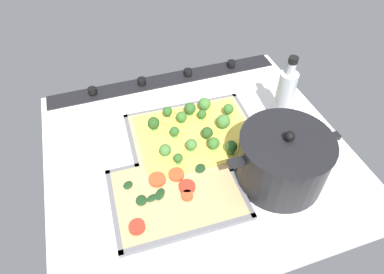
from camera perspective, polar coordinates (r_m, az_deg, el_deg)
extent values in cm
cube|color=white|center=(92.89, 0.94, -2.79)|extent=(80.43, 73.38, 3.00)
cube|color=black|center=(115.28, -4.56, 9.70)|extent=(77.21, 7.00, 0.80)
cylinder|color=black|center=(121.26, 6.71, 12.30)|extent=(2.80, 2.80, 1.80)
cylinder|color=black|center=(116.25, -0.70, 10.99)|extent=(2.80, 2.80, 1.80)
cylinder|color=black|center=(113.33, -8.57, 9.39)|extent=(2.80, 2.80, 1.80)
cylinder|color=black|center=(112.64, -16.60, 7.56)|extent=(2.80, 2.80, 1.80)
cube|color=slate|center=(94.21, 0.47, -0.32)|extent=(36.81, 30.29, 0.50)
cube|color=slate|center=(103.66, -1.76, 5.18)|extent=(35.81, 2.48, 1.30)
cube|color=slate|center=(85.35, 3.19, -6.62)|extent=(35.81, 2.48, 1.30)
cube|color=slate|center=(98.92, 10.11, 1.90)|extent=(2.24, 29.05, 1.30)
cube|color=slate|center=(91.96, -9.91, -2.35)|extent=(2.24, 29.05, 1.30)
cube|color=tan|center=(93.67, 0.47, 0.00)|extent=(34.32, 27.80, 1.00)
cube|color=#EDC64C|center=(93.17, 0.48, 0.30)|extent=(31.56, 25.04, 0.40)
cone|color=#4D8B3F|center=(92.39, -2.97, 0.32)|extent=(1.47, 1.47, 0.94)
sphere|color=#2D5B23|center=(91.34, -3.00, 0.97)|extent=(2.67, 2.67, 2.67)
cone|color=#68AD54|center=(100.34, 2.11, 4.85)|extent=(2.02, 2.02, 1.01)
sphere|color=#427533|center=(99.11, 2.14, 5.67)|extent=(3.67, 3.67, 3.67)
cone|color=#68AD54|center=(88.45, -0.09, -2.09)|extent=(1.67, 1.67, 1.32)
sphere|color=#427533|center=(87.12, -0.10, -1.30)|extent=(3.04, 3.04, 3.04)
cone|color=#427635|center=(95.00, -6.47, 1.65)|extent=(1.83, 1.83, 1.00)
sphere|color=#264C1C|center=(93.79, -6.55, 2.41)|extent=(3.33, 3.33, 3.33)
cone|color=#68AD54|center=(95.26, 5.27, 1.84)|extent=(2.19, 2.19, 0.80)
sphere|color=#427533|center=(93.96, 5.35, 2.67)|extent=(3.98, 3.98, 3.98)
cone|color=#4D8B3F|center=(85.75, -2.33, -4.24)|extent=(1.31, 1.31, 1.21)
sphere|color=#2D5B23|center=(84.60, -2.36, -3.59)|extent=(2.38, 2.38, 2.38)
cone|color=#4D8B3F|center=(88.66, 6.62, -2.37)|extent=(1.71, 1.71, 1.26)
sphere|color=#2D5B23|center=(87.34, 6.72, -1.59)|extent=(3.11, 3.11, 3.11)
cone|color=#427635|center=(91.98, 2.57, 0.04)|extent=(1.73, 1.73, 0.85)
sphere|color=#264C1C|center=(90.84, 2.60, 0.75)|extent=(3.15, 3.15, 3.15)
cone|color=#5B9F46|center=(96.45, -1.77, 2.76)|extent=(1.72, 1.72, 0.88)
sphere|color=#386B28|center=(95.35, -1.79, 3.46)|extent=(3.12, 3.12, 3.12)
cone|color=#5B9F46|center=(89.23, 3.65, -1.80)|extent=(1.75, 1.75, 1.02)
sphere|color=#386B28|center=(87.97, 3.71, -1.05)|extent=(3.19, 3.19, 3.19)
cone|color=#5B9F46|center=(98.92, 6.13, 3.98)|extent=(1.67, 1.67, 1.33)
sphere|color=#386B28|center=(97.72, 6.22, 4.76)|extent=(3.05, 3.05, 3.05)
cone|color=#68AD54|center=(91.83, 9.02, -0.62)|extent=(1.63, 1.63, 1.10)
sphere|color=#427533|center=(90.64, 9.14, 0.10)|extent=(2.97, 2.97, 2.97)
cone|color=#4D8B3F|center=(98.07, -4.16, 3.66)|extent=(1.55, 1.55, 1.21)
sphere|color=#2D5B23|center=(96.97, -4.21, 4.38)|extent=(2.81, 2.81, 2.81)
cone|color=#68AD54|center=(87.77, -4.52, -2.94)|extent=(1.73, 1.73, 0.99)
sphere|color=#427533|center=(86.52, -4.58, -2.21)|extent=(3.14, 3.14, 3.14)
cone|color=#4D8B3F|center=(97.35, 1.70, 3.30)|extent=(1.42, 1.42, 0.98)
sphere|color=#2D5B23|center=(96.37, 1.72, 3.94)|extent=(2.58, 2.58, 2.58)
cone|color=#4D8B3F|center=(98.84, -0.34, 4.13)|extent=(1.87, 1.87, 1.03)
sphere|color=#2D5B23|center=(97.65, -0.34, 4.91)|extent=(3.40, 3.40, 3.40)
ellipsoid|color=#EDC64C|center=(91.74, 3.72, -0.02)|extent=(4.97, 4.89, 1.42)
ellipsoid|color=#EDC64C|center=(93.85, -1.61, 1.21)|extent=(3.19, 3.34, 0.91)
ellipsoid|color=#EDC64C|center=(91.21, 8.96, -1.03)|extent=(4.68, 4.56, 1.25)
ellipsoid|color=#EDC64C|center=(96.91, -4.42, 2.86)|extent=(3.34, 3.29, 0.99)
ellipsoid|color=#EDC64C|center=(94.32, -3.95, 1.41)|extent=(3.50, 3.62, 1.00)
ellipsoid|color=#EDC64C|center=(99.40, -2.28, 4.34)|extent=(4.04, 4.06, 1.10)
cube|color=slate|center=(82.43, -2.59, -9.80)|extent=(32.08, 24.29, 0.50)
cube|color=slate|center=(88.74, -4.49, -3.94)|extent=(31.50, 2.02, 1.30)
cube|color=slate|center=(76.52, -0.32, -16.25)|extent=(31.50, 2.02, 1.30)
cube|color=slate|center=(85.29, 7.34, -7.12)|extent=(1.81, 23.51, 1.30)
cube|color=slate|center=(81.64, -13.13, -11.98)|extent=(1.81, 23.51, 1.30)
cube|color=tan|center=(81.86, -2.61, -9.53)|extent=(29.62, 21.83, 0.90)
cylinder|color=#D14723|center=(83.41, -5.94, -7.20)|extent=(4.26, 4.26, 1.00)
cylinder|color=red|center=(81.71, -0.84, -8.45)|extent=(3.97, 3.97, 1.00)
cylinder|color=red|center=(76.90, -9.35, -14.87)|extent=(3.60, 3.60, 1.00)
cylinder|color=#D14723|center=(80.25, -0.83, -9.93)|extent=(2.78, 2.78, 1.00)
cylinder|color=#D14723|center=(84.00, -2.70, -6.39)|extent=(3.93, 3.93, 1.00)
ellipsoid|color=#193819|center=(85.28, 1.41, -5.34)|extent=(4.14, 4.12, 0.60)
ellipsoid|color=#193819|center=(83.56, -10.84, -8.04)|extent=(3.28, 3.30, 0.60)
ellipsoid|color=#193819|center=(80.50, -8.62, -10.61)|extent=(3.00, 3.33, 0.60)
ellipsoid|color=#193819|center=(80.95, -5.47, -9.65)|extent=(3.65, 4.02, 0.60)
ellipsoid|color=#193819|center=(80.54, -6.81, -10.26)|extent=(3.24, 2.54, 0.60)
cylinder|color=black|center=(83.64, 15.10, -3.92)|extent=(21.59, 21.59, 12.91)
cylinder|color=black|center=(78.70, 16.04, -0.69)|extent=(22.02, 22.02, 0.80)
sphere|color=black|center=(77.59, 16.27, 0.12)|extent=(2.40, 2.40, 2.40)
cube|color=black|center=(87.14, 22.74, 0.02)|extent=(3.60, 2.00, 1.20)
cube|color=black|center=(75.67, 7.46, -4.33)|extent=(3.60, 2.00, 1.20)
cylinder|color=#B7BCC6|center=(99.35, 15.40, 6.61)|extent=(5.11, 5.11, 15.76)
cylinder|color=#B7BCC6|center=(93.80, 16.54, 11.14)|extent=(2.30, 2.30, 3.50)
cylinder|color=black|center=(92.44, 16.87, 12.43)|extent=(2.55, 2.55, 1.60)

